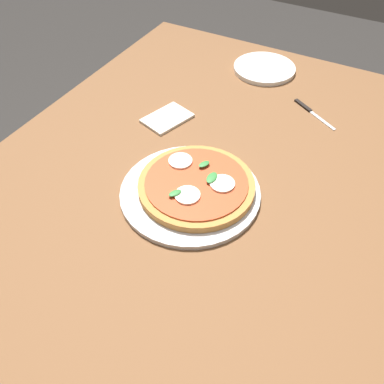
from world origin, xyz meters
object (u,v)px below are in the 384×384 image
at_px(dining_table, 201,206).
at_px(serving_tray, 192,193).
at_px(knife, 309,110).
at_px(plate_white, 264,68).
at_px(napkin, 167,118).
at_px(pizza, 196,185).

distance_m(dining_table, serving_tray, 0.11).
bearing_deg(knife, plate_white, -127.19).
height_order(napkin, knife, napkin).
bearing_deg(dining_table, serving_tray, 4.86).
relative_size(dining_table, pizza, 5.24).
bearing_deg(napkin, plate_white, 159.91).
relative_size(dining_table, knife, 9.69).
height_order(dining_table, plate_white, plate_white).
bearing_deg(serving_tray, pizza, 162.35).
distance_m(serving_tray, plate_white, 0.61).
bearing_deg(knife, napkin, -55.86).
bearing_deg(pizza, dining_table, -167.97).
bearing_deg(serving_tray, dining_table, -175.14).
bearing_deg(knife, dining_table, -19.32).
bearing_deg(plate_white, knife, 52.81).
xyz_separation_m(dining_table, knife, (-0.40, 0.14, 0.10)).
bearing_deg(plate_white, napkin, -20.09).
relative_size(dining_table, serving_tray, 4.36).
bearing_deg(pizza, plate_white, -173.51).
height_order(serving_tray, plate_white, plate_white).
relative_size(serving_tray, knife, 2.22).
bearing_deg(dining_table, plate_white, -173.95).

